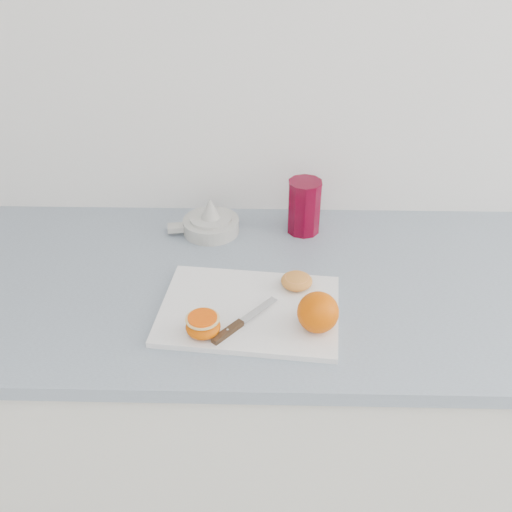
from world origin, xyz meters
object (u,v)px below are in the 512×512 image
(cutting_board, at_px, (249,310))
(citrus_juicer, at_px, (210,223))
(half_orange, at_px, (203,326))
(counter, at_px, (257,418))
(red_tumbler, at_px, (304,209))

(cutting_board, height_order, citrus_juicer, citrus_juicer)
(cutting_board, distance_m, half_orange, 0.12)
(counter, height_order, half_orange, half_orange)
(cutting_board, xyz_separation_m, half_orange, (-0.08, -0.08, 0.03))
(citrus_juicer, distance_m, red_tumbler, 0.22)
(counter, bearing_deg, cutting_board, -96.41)
(counter, distance_m, citrus_juicer, 0.52)
(counter, bearing_deg, red_tumbler, 61.72)
(citrus_juicer, bearing_deg, cutting_board, -71.18)
(half_orange, bearing_deg, red_tumbler, 62.72)
(red_tumbler, bearing_deg, counter, -118.28)
(red_tumbler, bearing_deg, cutting_board, -110.93)
(counter, distance_m, red_tumbler, 0.55)
(citrus_juicer, xyz_separation_m, red_tumbler, (0.22, 0.01, 0.04))
(cutting_board, distance_m, citrus_juicer, 0.32)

